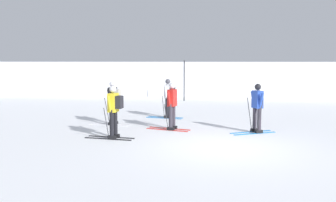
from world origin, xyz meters
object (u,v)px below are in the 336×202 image
(skier_black, at_px, (113,101))
(skier_red, at_px, (172,105))
(skier_blue, at_px, (257,107))
(skier_white, at_px, (168,96))
(skier_yellow, at_px, (114,109))
(trail_marker_pole, at_px, (184,81))

(skier_black, relative_size, skier_red, 1.00)
(skier_blue, distance_m, skier_red, 2.99)
(skier_white, height_order, skier_black, same)
(skier_yellow, relative_size, skier_white, 1.00)
(skier_yellow, xyz_separation_m, skier_red, (1.66, 1.69, -0.04))
(skier_blue, distance_m, skier_black, 5.42)
(skier_black, bearing_deg, trail_marker_pole, 76.72)
(skier_blue, distance_m, skier_white, 4.39)
(skier_yellow, distance_m, skier_red, 2.37)
(skier_blue, height_order, skier_black, same)
(skier_yellow, bearing_deg, skier_black, 107.09)
(skier_white, xyz_separation_m, trail_marker_pole, (0.11, 6.60, 0.30))
(skier_white, xyz_separation_m, skier_black, (-1.90, -1.92, 0.00))
(skier_blue, bearing_deg, skier_white, 142.01)
(skier_yellow, distance_m, skier_black, 2.45)
(skier_yellow, bearing_deg, skier_white, 74.45)
(trail_marker_pole, bearing_deg, skier_red, -87.71)
(skier_white, distance_m, skier_red, 2.61)
(skier_yellow, relative_size, trail_marker_pole, 0.68)
(skier_blue, relative_size, trail_marker_pole, 0.68)
(skier_red, bearing_deg, skier_blue, -2.48)
(skier_red, bearing_deg, skier_black, 164.66)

